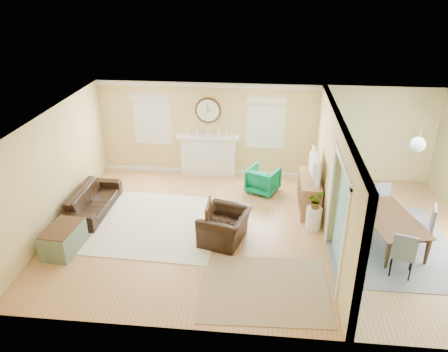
{
  "coord_description": "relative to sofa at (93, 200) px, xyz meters",
  "views": [
    {
      "loc": [
        0.07,
        -8.22,
        5.27
      ],
      "look_at": [
        -0.8,
        0.3,
        1.2
      ],
      "focal_mm": 35.0,
      "sensor_mm": 36.0,
      "label": 1
    }
  ],
  "objects": [
    {
      "name": "floor",
      "position": [
        3.96,
        -0.54,
        -0.29
      ],
      "size": [
        9.0,
        9.0,
        0.0
      ],
      "primitive_type": "plane",
      "color": "#A77743",
      "rests_on": "ground"
    },
    {
      "name": "wall_back",
      "position": [
        3.96,
        2.46,
        1.01
      ],
      "size": [
        9.0,
        0.02,
        2.6
      ],
      "primitive_type": "cube",
      "color": "#DAC274",
      "rests_on": "ground"
    },
    {
      "name": "wall_front",
      "position": [
        3.96,
        -3.54,
        1.01
      ],
      "size": [
        9.0,
        0.02,
        2.6
      ],
      "primitive_type": "cube",
      "color": "#DAC274",
      "rests_on": "ground"
    },
    {
      "name": "wall_left",
      "position": [
        -0.54,
        -0.54,
        1.01
      ],
      "size": [
        0.02,
        6.0,
        2.6
      ],
      "primitive_type": "cube",
      "color": "#DAC274",
      "rests_on": "ground"
    },
    {
      "name": "ceiling",
      "position": [
        3.96,
        -0.54,
        2.31
      ],
      "size": [
        9.0,
        6.0,
        0.02
      ],
      "primitive_type": "cube",
      "color": "white",
      "rests_on": "wall_back"
    },
    {
      "name": "partition",
      "position": [
        5.47,
        -0.26,
        1.07
      ],
      "size": [
        0.17,
        6.0,
        2.6
      ],
      "color": "#DAC274",
      "rests_on": "ground"
    },
    {
      "name": "fireplace",
      "position": [
        2.46,
        2.34,
        0.31
      ],
      "size": [
        1.7,
        0.3,
        1.17
      ],
      "color": "white",
      "rests_on": "ground"
    },
    {
      "name": "wall_clock",
      "position": [
        2.46,
        2.43,
        1.56
      ],
      "size": [
        0.7,
        0.07,
        0.7
      ],
      "color": "#4D301B",
      "rests_on": "wall_back"
    },
    {
      "name": "window_left",
      "position": [
        0.91,
        2.41,
        1.37
      ],
      "size": [
        1.05,
        0.13,
        1.42
      ],
      "color": "white",
      "rests_on": "wall_back"
    },
    {
      "name": "window_right",
      "position": [
        4.01,
        2.41,
        1.37
      ],
      "size": [
        1.05,
        0.13,
        1.42
      ],
      "color": "white",
      "rests_on": "wall_back"
    },
    {
      "name": "pendant",
      "position": [
        6.96,
        -0.54,
        1.91
      ],
      "size": [
        0.3,
        0.3,
        0.55
      ],
      "color": "gold",
      "rests_on": "ceiling"
    },
    {
      "name": "rug_cream",
      "position": [
        1.44,
        -0.41,
        -0.28
      ],
      "size": [
        3.36,
        2.95,
        0.02
      ],
      "primitive_type": "cube",
      "rotation": [
        0.0,
        0.0,
        -0.04
      ],
      "color": "beige",
      "rests_on": "floor"
    },
    {
      "name": "rug_jute",
      "position": [
        4.12,
        -2.42,
        -0.28
      ],
      "size": [
        2.4,
        2.0,
        0.01
      ],
      "primitive_type": "cube",
      "rotation": [
        0.0,
        0.0,
        0.04
      ],
      "color": "tan",
      "rests_on": "floor"
    },
    {
      "name": "rug_grey",
      "position": [
        6.69,
        -0.68,
        -0.28
      ],
      "size": [
        2.55,
        3.19,
        0.01
      ],
      "primitive_type": "cube",
      "color": "slate",
      "rests_on": "floor"
    },
    {
      "name": "sofa",
      "position": [
        0.0,
        0.0,
        0.0
      ],
      "size": [
        0.79,
        1.99,
        0.58
      ],
      "primitive_type": "imported",
      "rotation": [
        0.0,
        0.0,
        1.56
      ],
      "color": "black",
      "rests_on": "floor"
    },
    {
      "name": "eames_chair",
      "position": [
        3.26,
        -0.93,
        0.05
      ],
      "size": [
        1.17,
        1.26,
        0.69
      ],
      "primitive_type": "imported",
      "rotation": [
        0.0,
        0.0,
        -1.83
      ],
      "color": "black",
      "rests_on": "floor"
    },
    {
      "name": "green_chair",
      "position": [
        4.01,
        1.44,
        0.05
      ],
      "size": [
        0.96,
        0.97,
        0.67
      ],
      "primitive_type": "imported",
      "rotation": [
        0.0,
        0.0,
        2.71
      ],
      "color": "#0B743F",
      "rests_on": "floor"
    },
    {
      "name": "trunk",
      "position": [
        -0.0,
        -1.63,
        -0.01
      ],
      "size": [
        0.66,
        1.01,
        0.55
      ],
      "color": "#5D725A",
      "rests_on": "floor"
    },
    {
      "name": "credenza",
      "position": [
        5.13,
        0.69,
        0.11
      ],
      "size": [
        0.47,
        1.39,
        0.8
      ],
      "color": "#9E6834",
      "rests_on": "floor"
    },
    {
      "name": "tv",
      "position": [
        5.11,
        0.69,
        0.83
      ],
      "size": [
        0.21,
        1.1,
        0.63
      ],
      "primitive_type": "imported",
      "rotation": [
        0.0,
        0.0,
        1.63
      ],
      "color": "black",
      "rests_on": "credenza"
    },
    {
      "name": "garden_stool",
      "position": [
        5.17,
        -0.23,
        -0.03
      ],
      "size": [
        0.35,
        0.35,
        0.51
      ],
      "primitive_type": "cylinder",
      "color": "white",
      "rests_on": "floor"
    },
    {
      "name": "potted_plant",
      "position": [
        5.17,
        -0.23,
        0.41
      ],
      "size": [
        0.4,
        0.42,
        0.37
      ],
      "primitive_type": "imported",
      "rotation": [
        0.0,
        0.0,
        1.16
      ],
      "color": "#337F33",
      "rests_on": "garden_stool"
    },
    {
      "name": "dining_table",
      "position": [
        6.69,
        -0.68,
        0.03
      ],
      "size": [
        1.4,
        1.98,
        0.63
      ],
      "primitive_type": "imported",
      "rotation": [
        0.0,
        0.0,
        1.81
      ],
      "color": "#4D301B",
      "rests_on": "floor"
    },
    {
      "name": "dining_chair_n",
      "position": [
        6.77,
        0.32,
        0.21
      ],
      "size": [
        0.43,
        0.43,
        0.86
      ],
      "color": "slate",
      "rests_on": "floor"
    },
    {
      "name": "dining_chair_s",
      "position": [
        6.68,
        -1.71,
        0.27
      ],
      "size": [
        0.53,
        0.53,
        0.96
      ],
      "color": "slate",
      "rests_on": "floor"
    },
    {
      "name": "dining_chair_w",
      "position": [
        6.03,
        -0.68,
        0.33
      ],
      "size": [
        0.55,
        0.55,
        1.04
      ],
      "color": "white",
      "rests_on": "floor"
    },
    {
      "name": "dining_chair_e",
      "position": [
        7.3,
        -0.72,
        0.28
      ],
      "size": [
        0.54,
        0.54,
        0.97
      ],
      "color": "slate",
      "rests_on": "floor"
    }
  ]
}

